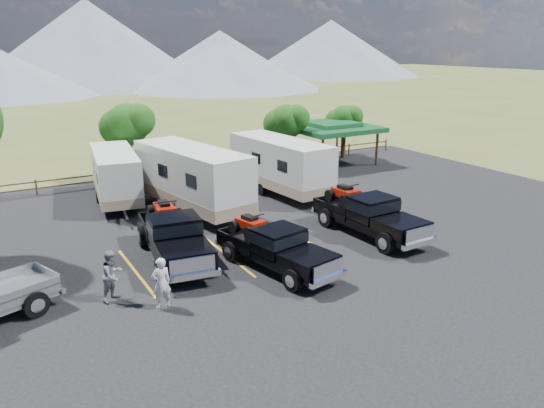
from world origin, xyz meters
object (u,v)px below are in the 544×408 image
trailer_right (280,166)px  person_a (161,283)px  pavilion (331,127)px  trailer_center (192,179)px  trailer_left (116,176)px  rig_left (173,235)px  person_b (113,275)px  rig_center (275,246)px  rig_right (368,214)px

trailer_right → person_a: (-11.15, -10.68, -0.82)m
pavilion → trailer_center: bearing=-155.2°
trailer_left → trailer_right: trailer_right is taller
rig_left → person_b: bearing=-133.8°
rig_left → trailer_right: bearing=43.4°
pavilion → trailer_left: bearing=-171.8°
rig_center → rig_right: bearing=0.4°
trailer_right → trailer_left: bearing=156.1°
pavilion → rig_center: pavilion is taller
trailer_center → rig_left: bearing=-128.8°
trailer_center → rig_center: bearing=-99.8°
trailer_center → trailer_right: bearing=-2.5°
rig_center → trailer_center: size_ratio=0.61×
trailer_right → person_b: trailer_right is taller
rig_center → trailer_left: bearing=92.6°
rig_right → rig_left: bearing=166.4°
trailer_center → person_b: (-6.43, -8.41, -0.91)m
pavilion → rig_center: size_ratio=0.99×
pavilion → trailer_right: 9.74m
rig_left → trailer_left: size_ratio=0.79×
pavilion → trailer_center: trailer_center is taller
rig_right → trailer_left: bearing=125.6°
rig_left → trailer_center: trailer_center is taller
rig_left → trailer_center: bearing=68.9°
trailer_left → rig_right: bearing=-43.2°
rig_left → person_a: bearing=-107.5°
rig_left → rig_center: bearing=-35.1°
trailer_right → person_b: (-12.47, -9.21, -0.81)m
pavilion → rig_center: (-13.87, -15.32, -1.78)m
rig_center → trailer_center: 8.92m
rig_right → trailer_right: (0.05, 8.43, 0.71)m
rig_right → trailer_left: 14.79m
trailer_center → trailer_left: bearing=118.6°
rig_center → trailer_right: (6.00, 9.67, 0.80)m
trailer_left → pavilion: bearing=16.8°
person_a → person_b: 1.97m
trailer_center → person_a: size_ratio=5.45×
pavilion → trailer_left: 17.30m
pavilion → rig_center: 20.74m
trailer_left → person_b: trailer_left is taller
trailer_center → person_a: 11.16m
pavilion → rig_right: size_ratio=0.93×
pavilion → person_a: pavilion is taller
rig_left → person_b: size_ratio=3.63×
trailer_center → person_a: (-5.11, -9.88, -0.92)m
pavilion → trailer_left: size_ratio=0.71×
rig_right → pavilion: bearing=57.9°
rig_left → trailer_center: size_ratio=0.67×
rig_right → rig_center: bearing=-170.9°
rig_center → rig_right: rig_right is taller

